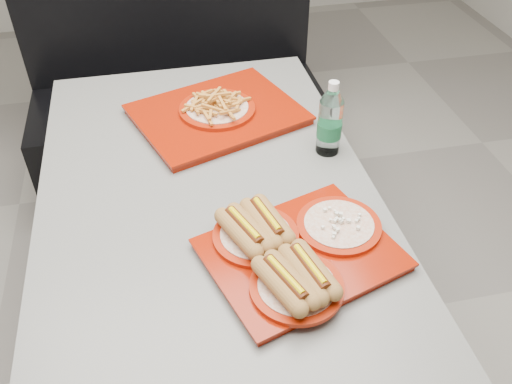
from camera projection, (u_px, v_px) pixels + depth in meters
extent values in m
plane|color=gray|center=(219.00, 345.00, 1.97)|extent=(6.00, 6.00, 0.00)
cylinder|color=black|center=(218.00, 341.00, 1.95)|extent=(0.52, 0.52, 0.05)
cylinder|color=black|center=(213.00, 276.00, 1.72)|extent=(0.11, 0.11, 0.66)
cube|color=black|center=(207.00, 199.00, 1.51)|extent=(0.92, 1.42, 0.01)
cube|color=slate|center=(207.00, 192.00, 1.49)|extent=(0.90, 1.40, 0.04)
cube|color=black|center=(183.00, 137.00, 2.58)|extent=(1.30, 0.55, 0.45)
cube|color=maroon|center=(301.00, 256.00, 1.27)|extent=(0.49, 0.43, 0.02)
cube|color=maroon|center=(301.00, 252.00, 1.26)|extent=(0.51, 0.45, 0.01)
cylinder|color=#931A04|center=(297.00, 287.00, 1.17)|extent=(0.21, 0.21, 0.01)
cylinder|color=beige|center=(297.00, 285.00, 1.17)|extent=(0.17, 0.17, 0.00)
cylinder|color=#931A04|center=(256.00, 236.00, 1.29)|extent=(0.21, 0.21, 0.01)
cylinder|color=beige|center=(256.00, 234.00, 1.29)|extent=(0.17, 0.17, 0.00)
cylinder|color=#931A04|center=(339.00, 225.00, 1.32)|extent=(0.21, 0.21, 0.01)
cylinder|color=beige|center=(339.00, 224.00, 1.32)|extent=(0.17, 0.17, 0.00)
cube|color=maroon|center=(217.00, 116.00, 1.73)|extent=(0.58, 0.52, 0.02)
cube|color=maroon|center=(217.00, 112.00, 1.73)|extent=(0.60, 0.53, 0.01)
cylinder|color=#931A04|center=(217.00, 109.00, 1.72)|extent=(0.24, 0.24, 0.01)
cylinder|color=beige|center=(217.00, 107.00, 1.71)|extent=(0.20, 0.20, 0.01)
cylinder|color=silver|center=(329.00, 127.00, 1.55)|extent=(0.07, 0.07, 0.17)
cylinder|color=#175E34|center=(329.00, 129.00, 1.56)|extent=(0.07, 0.07, 0.05)
cone|color=silver|center=(333.00, 96.00, 1.49)|extent=(0.07, 0.07, 0.04)
cylinder|color=silver|center=(334.00, 86.00, 1.47)|extent=(0.03, 0.03, 0.02)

